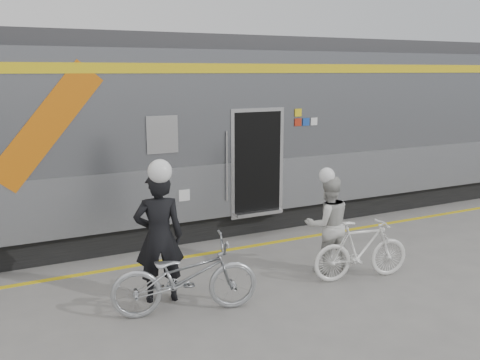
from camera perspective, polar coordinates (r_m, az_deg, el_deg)
ground at (r=7.91m, az=1.39°, el=-13.31°), size 90.00×90.00×0.00m
train at (r=10.93m, az=-12.03°, el=4.81°), size 24.00×3.17×4.10m
safety_strip at (r=9.72m, az=-4.50°, el=-8.35°), size 24.00×0.12×0.01m
man at (r=7.64m, az=-9.09°, el=-6.35°), size 0.81×0.62×1.99m
bicycle_left at (r=7.37m, az=-6.18°, el=-10.71°), size 2.20×1.16×1.10m
woman at (r=8.83m, az=9.80°, el=-4.92°), size 0.92×0.77×1.67m
bicycle_right at (r=8.70m, az=13.47°, el=-7.64°), size 1.75×0.78×1.01m
helmet_man at (r=7.36m, az=-9.39°, el=2.31°), size 0.35×0.35×0.35m
helmet_woman at (r=8.60m, az=10.03°, el=1.27°), size 0.27×0.27×0.27m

